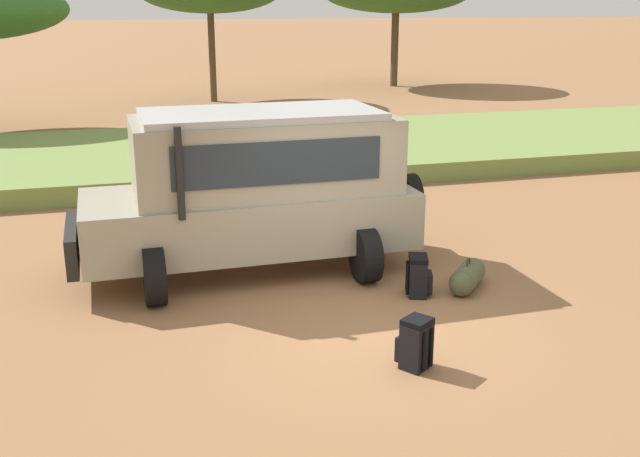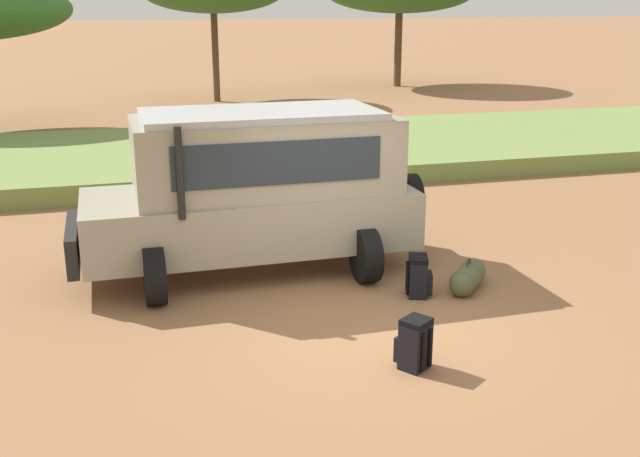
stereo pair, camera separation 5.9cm
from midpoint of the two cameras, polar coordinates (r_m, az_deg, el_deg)
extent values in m
plane|color=#936642|center=(9.62, 3.26, -7.44)|extent=(320.00, 320.00, 0.00)
cube|color=olive|center=(19.35, -6.90, 5.69)|extent=(120.00, 7.00, 0.44)
cube|color=gray|center=(11.34, -5.53, 0.78)|extent=(4.92, 1.96, 0.84)
cube|color=gray|center=(11.16, -4.40, 5.66)|extent=(3.84, 1.84, 1.10)
cube|color=#232D38|center=(10.96, -12.23, 4.85)|extent=(0.08, 1.56, 0.77)
cube|color=#232D38|center=(10.29, -3.33, 5.00)|extent=(2.94, 0.08, 0.60)
cube|color=#232D38|center=(12.02, -5.33, 6.70)|extent=(2.94, 0.08, 0.60)
cube|color=#B7B7B7|center=(11.05, -4.73, 8.70)|extent=(3.45, 1.75, 0.10)
cube|color=black|center=(11.22, -18.48, -1.14)|extent=(0.18, 1.62, 0.56)
cylinder|color=black|center=(10.02, -10.80, 4.11)|extent=(0.10, 0.10, 1.25)
cylinder|color=black|center=(10.38, -12.67, -3.57)|extent=(0.29, 0.80, 0.80)
cylinder|color=black|center=(12.22, -13.36, -0.48)|extent=(0.29, 0.80, 0.80)
cylinder|color=black|center=(10.96, 3.34, -2.06)|extent=(0.29, 0.80, 0.80)
cylinder|color=black|center=(12.72, 0.40, 0.68)|extent=(0.29, 0.80, 0.80)
cylinder|color=black|center=(12.04, 6.64, 2.44)|extent=(0.23, 0.74, 0.74)
cube|color=black|center=(8.54, 7.15, -8.87)|extent=(0.41, 0.40, 0.53)
cube|color=black|center=(8.65, 6.17, -8.97)|extent=(0.24, 0.20, 0.29)
cube|color=black|center=(8.42, 7.22, -7.05)|extent=(0.41, 0.40, 0.07)
cylinder|color=black|center=(8.42, 7.75, -9.30)|extent=(0.04, 0.04, 0.45)
cylinder|color=black|center=(8.53, 8.27, -8.96)|extent=(0.04, 0.04, 0.45)
cube|color=black|center=(10.57, 7.28, -3.75)|extent=(0.36, 0.44, 0.51)
cube|color=black|center=(10.60, 8.14, -4.08)|extent=(0.17, 0.30, 0.28)
cube|color=black|center=(10.47, 7.34, -2.28)|extent=(0.36, 0.43, 0.07)
cylinder|color=black|center=(10.64, 6.49, -3.57)|extent=(0.04, 0.04, 0.44)
cylinder|color=black|center=(10.48, 6.54, -3.91)|extent=(0.04, 0.04, 0.44)
cylinder|color=#4C5133|center=(10.94, 11.02, -3.62)|extent=(0.69, 0.71, 0.36)
sphere|color=#4C5133|center=(10.65, 10.58, -4.17)|extent=(0.36, 0.36, 0.36)
sphere|color=#4C5133|center=(11.22, 11.44, -3.10)|extent=(0.36, 0.36, 0.36)
torus|color=#2D301E|center=(10.87, 11.08, -2.62)|extent=(0.13, 0.14, 0.16)
cylinder|color=brown|center=(31.21, -8.27, 12.83)|extent=(0.27, 0.27, 3.59)
cylinder|color=brown|center=(36.79, 5.66, 13.48)|extent=(0.35, 0.35, 3.52)
camera|label=1|loc=(0.03, -90.17, -0.05)|focal=42.00mm
camera|label=2|loc=(0.03, 89.83, 0.05)|focal=42.00mm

